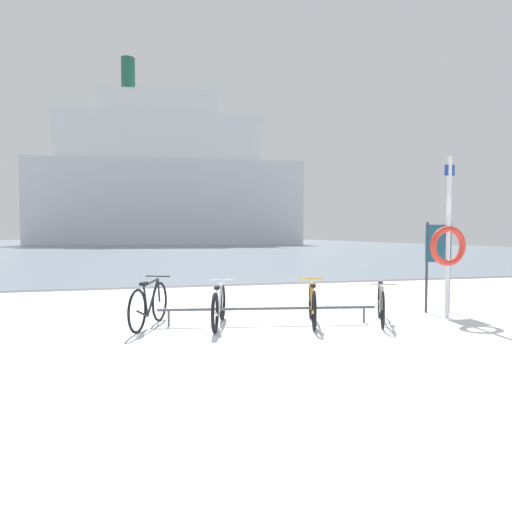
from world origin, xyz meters
TOP-DOWN VIEW (x-y plane):
  - ground at (0.00, 53.90)m, footprint 80.00×132.00m
  - bike_rack at (-0.07, 3.93)m, footprint 3.78×0.71m
  - bicycle_0 at (-2.09, 4.25)m, footprint 0.74×1.61m
  - bicycle_1 at (-0.93, 4.00)m, footprint 0.63×1.68m
  - bicycle_2 at (0.69, 3.76)m, footprint 0.66×1.63m
  - bicycle_3 at (1.91, 3.55)m, footprint 0.82×1.52m
  - info_sign at (3.60, 4.24)m, footprint 0.55×0.09m
  - rescue_post at (3.38, 3.67)m, footprint 0.76×0.12m
  - ferry_ship at (2.21, 64.34)m, footprint 38.86×15.74m

SIDE VIEW (x-z plane):
  - ground at x=0.00m, z-range -0.08..0.00m
  - bike_rack at x=-0.07m, z-range 0.12..0.42m
  - bicycle_3 at x=1.91m, z-range -0.03..0.72m
  - bicycle_1 at x=-0.93m, z-range -0.04..0.73m
  - bicycle_2 at x=0.69m, z-range -0.04..0.74m
  - bicycle_0 at x=-2.09m, z-range -0.04..0.80m
  - info_sign at x=3.60m, z-range 0.31..2.14m
  - rescue_post at x=3.38m, z-range -0.08..2.94m
  - ferry_ship at x=2.21m, z-range -4.38..22.30m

